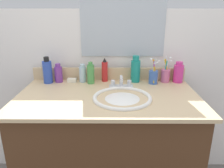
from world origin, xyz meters
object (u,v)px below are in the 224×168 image
(bottle_soap_pink, at_px, (178,73))
(bottle_cream_purple, at_px, (58,74))
(bottle_shampoo_blue, at_px, (47,71))
(cup_blue_plastic, at_px, (153,76))
(faucet, at_px, (121,83))
(bottle_spray_red, at_px, (105,71))
(bottle_toner_green, at_px, (91,74))
(soap_bar, at_px, (72,80))
(bottle_mouthwash_teal, at_px, (135,70))
(bottle_gel_clear, at_px, (83,74))
(cup_pink, at_px, (166,75))

(bottle_soap_pink, distance_m, bottle_cream_purple, 0.86)
(bottle_shampoo_blue, xyz_separation_m, cup_blue_plastic, (0.74, -0.01, -0.03))
(faucet, xyz_separation_m, bottle_shampoo_blue, (-0.52, 0.10, 0.06))
(bottle_spray_red, distance_m, bottle_toner_green, 0.11)
(bottle_soap_pink, height_order, bottle_spray_red, bottle_spray_red)
(bottle_soap_pink, relative_size, bottle_spray_red, 0.86)
(bottle_shampoo_blue, distance_m, soap_bar, 0.18)
(bottle_mouthwash_teal, height_order, bottle_gel_clear, bottle_mouthwash_teal)
(bottle_soap_pink, xyz_separation_m, bottle_shampoo_blue, (-0.93, -0.02, 0.02))
(bottle_soap_pink, bearing_deg, cup_blue_plastic, -169.24)
(bottle_shampoo_blue, relative_size, cup_pink, 1.00)
(cup_blue_plastic, bearing_deg, soap_bar, 176.60)
(bottle_gel_clear, height_order, bottle_toner_green, bottle_toner_green)
(bottle_mouthwash_teal, relative_size, cup_pink, 1.01)
(faucet, height_order, bottle_cream_purple, bottle_cream_purple)
(cup_blue_plastic, bearing_deg, cup_pink, 22.42)
(bottle_gel_clear, distance_m, soap_bar, 0.09)
(bottle_spray_red, height_order, cup_pink, cup_pink)
(bottle_gel_clear, xyz_separation_m, cup_pink, (0.59, 0.00, -0.01))
(faucet, relative_size, cup_pink, 0.85)
(bottle_mouthwash_teal, relative_size, bottle_shampoo_blue, 1.01)
(faucet, xyz_separation_m, cup_blue_plastic, (0.23, 0.08, 0.03))
(bottle_spray_red, relative_size, bottle_gel_clear, 1.33)
(bottle_toner_green, distance_m, soap_bar, 0.16)
(bottle_soap_pink, height_order, cup_pink, cup_pink)
(faucet, height_order, bottle_shampoo_blue, bottle_shampoo_blue)
(bottle_shampoo_blue, relative_size, cup_blue_plastic, 1.03)
(bottle_mouthwash_teal, xyz_separation_m, bottle_cream_purple, (-0.55, -0.01, -0.03))
(bottle_mouthwash_teal, bearing_deg, bottle_toner_green, -172.90)
(cup_blue_plastic, relative_size, soap_bar, 2.84)
(bottle_cream_purple, bearing_deg, bottle_gel_clear, 1.43)
(bottle_gel_clear, relative_size, soap_bar, 2.03)
(faucet, bearing_deg, cup_blue_plastic, 20.41)
(faucet, bearing_deg, bottle_toner_green, 157.46)
(faucet, xyz_separation_m, bottle_toner_green, (-0.21, 0.09, 0.04))
(bottle_shampoo_blue, relative_size, bottle_cream_purple, 1.40)
(bottle_mouthwash_teal, relative_size, bottle_soap_pink, 1.27)
(faucet, xyz_separation_m, soap_bar, (-0.35, 0.12, -0.02))
(faucet, xyz_separation_m, bottle_cream_purple, (-0.45, 0.12, 0.03))
(faucet, relative_size, bottle_soap_pink, 1.08)
(cup_pink, bearing_deg, bottle_cream_purple, -179.48)
(bottle_shampoo_blue, distance_m, cup_blue_plastic, 0.74)
(bottle_shampoo_blue, bearing_deg, bottle_mouthwash_teal, 2.92)
(bottle_shampoo_blue, height_order, cup_pink, same)
(bottle_mouthwash_teal, distance_m, bottle_cream_purple, 0.55)
(bottle_spray_red, distance_m, cup_blue_plastic, 0.35)
(bottle_toner_green, xyz_separation_m, cup_pink, (0.53, 0.04, -0.02))
(cup_blue_plastic, bearing_deg, bottle_spray_red, 171.33)
(bottle_toner_green, xyz_separation_m, cup_blue_plastic, (0.44, -0.00, -0.02))
(bottle_spray_red, bearing_deg, bottle_cream_purple, -176.44)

